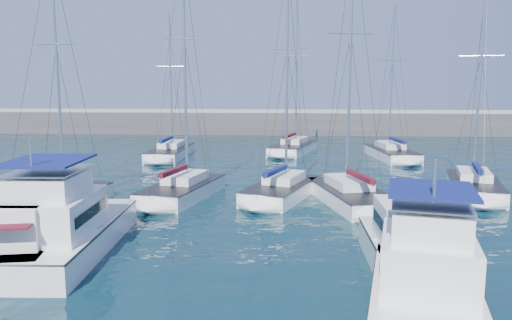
# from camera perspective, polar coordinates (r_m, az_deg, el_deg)

# --- Properties ---
(ground) EXTENTS (220.00, 220.00, 0.00)m
(ground) POSITION_cam_1_polar(r_m,az_deg,el_deg) (21.74, 1.41, -10.88)
(ground) COLOR black
(ground) RESTS_ON ground
(breakwater) EXTENTS (160.00, 6.00, 4.45)m
(breakwater) POSITION_cam_1_polar(r_m,az_deg,el_deg) (72.73, 3.03, 3.89)
(breakwater) COLOR #424244
(breakwater) RESTS_ON ground
(motor_yacht_port_outer) EXTENTS (3.87, 6.72, 3.20)m
(motor_yacht_port_outer) POSITION_cam_1_polar(r_m,az_deg,el_deg) (22.30, -25.06, -8.67)
(motor_yacht_port_outer) COLOR white
(motor_yacht_port_outer) RESTS_ON ground
(motor_yacht_port_inner) EXTENTS (4.25, 9.70, 4.69)m
(motor_yacht_port_inner) POSITION_cam_1_polar(r_m,az_deg,el_deg) (23.05, -21.40, -7.39)
(motor_yacht_port_inner) COLOR white
(motor_yacht_port_inner) RESTS_ON ground
(motor_yacht_stbd_inner) EXTENTS (4.76, 8.07, 4.69)m
(motor_yacht_stbd_inner) POSITION_cam_1_polar(r_m,az_deg,el_deg) (17.06, 18.75, -12.98)
(motor_yacht_stbd_inner) COLOR white
(motor_yacht_stbd_inner) RESTS_ON ground
(motor_yacht_stbd_outer) EXTENTS (2.63, 5.92, 3.20)m
(motor_yacht_stbd_outer) POSITION_cam_1_polar(r_m,az_deg,el_deg) (20.94, 16.47, -9.31)
(motor_yacht_stbd_outer) COLOR white
(motor_yacht_stbd_outer) RESTS_ON ground
(sailboat_mid_a) EXTENTS (4.38, 8.00, 15.22)m
(sailboat_mid_a) POSITION_cam_1_polar(r_m,az_deg,el_deg) (31.52, -21.75, -4.25)
(sailboat_mid_a) COLOR white
(sailboat_mid_a) RESTS_ON ground
(sailboat_mid_b) EXTENTS (4.72, 8.11, 16.10)m
(sailboat_mid_b) POSITION_cam_1_polar(r_m,az_deg,el_deg) (32.44, -8.38, -3.33)
(sailboat_mid_b) COLOR white
(sailboat_mid_b) RESTS_ON ground
(sailboat_mid_c) EXTENTS (5.30, 7.94, 15.08)m
(sailboat_mid_c) POSITION_cam_1_polar(r_m,az_deg,el_deg) (32.09, 3.00, -3.39)
(sailboat_mid_c) COLOR white
(sailboat_mid_c) RESTS_ON ground
(sailboat_mid_d) EXTENTS (5.10, 8.52, 16.40)m
(sailboat_mid_d) POSITION_cam_1_polar(r_m,az_deg,el_deg) (31.03, 10.78, -3.96)
(sailboat_mid_d) COLOR white
(sailboat_mid_d) RESTS_ON ground
(sailboat_mid_e) EXTENTS (4.90, 8.57, 14.48)m
(sailboat_mid_e) POSITION_cam_1_polar(r_m,az_deg,el_deg) (36.19, 23.64, -2.76)
(sailboat_mid_e) COLOR white
(sailboat_mid_e) RESTS_ON ground
(sailboat_back_a) EXTENTS (3.13, 8.96, 14.21)m
(sailboat_back_a) POSITION_cam_1_polar(r_m,az_deg,el_deg) (50.05, -9.75, 0.89)
(sailboat_back_a) COLOR white
(sailboat_back_a) RESTS_ON ground
(sailboat_back_b) EXTENTS (5.49, 9.34, 16.23)m
(sailboat_back_b) POSITION_cam_1_polar(r_m,az_deg,el_deg) (52.86, 4.29, 1.43)
(sailboat_back_b) COLOR white
(sailboat_back_b) RESTS_ON ground
(sailboat_back_c) EXTENTS (4.09, 8.96, 15.14)m
(sailboat_back_c) POSITION_cam_1_polar(r_m,az_deg,el_deg) (50.37, 15.21, 0.77)
(sailboat_back_c) COLOR white
(sailboat_back_c) RESTS_ON ground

